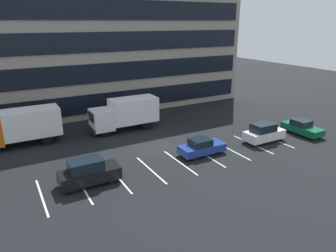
% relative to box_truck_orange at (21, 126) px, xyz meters
% --- Properties ---
extents(ground_plane, '(120.00, 120.00, 0.00)m').
position_rel_box_truck_orange_xyz_m(ground_plane, '(11.20, -7.22, -1.98)').
color(ground_plane, black).
extents(office_building, '(39.68, 11.64, 18.00)m').
position_rel_box_truck_orange_xyz_m(office_building, '(11.20, 10.73, 7.03)').
color(office_building, gray).
rests_on(office_building, ground_plane).
extents(lot_markings, '(22.54, 5.40, 0.01)m').
position_rel_box_truck_orange_xyz_m(lot_markings, '(11.20, -10.97, -1.97)').
color(lot_markings, silver).
rests_on(lot_markings, ground_plane).
extents(box_truck_orange, '(7.57, 2.51, 3.51)m').
position_rel_box_truck_orange_xyz_m(box_truck_orange, '(0.00, 0.00, 0.00)').
color(box_truck_orange, '#D85914').
rests_on(box_truck_orange, ground_plane).
extents(box_truck_white, '(7.53, 2.49, 3.49)m').
position_rel_box_truck_orange_xyz_m(box_truck_white, '(10.44, -0.72, -0.01)').
color(box_truck_white, white).
rests_on(box_truck_white, ground_plane).
extents(sedan_forest, '(1.79, 4.27, 1.53)m').
position_rel_box_truck_orange_xyz_m(sedan_forest, '(26.31, -11.29, -1.25)').
color(sedan_forest, '#0C5933').
rests_on(sedan_forest, ground_plane).
extents(suv_white, '(4.23, 1.79, 1.91)m').
position_rel_box_truck_orange_xyz_m(suv_white, '(21.10, -10.87, -1.05)').
color(suv_white, white).
rests_on(suv_white, ground_plane).
extents(sedan_navy, '(4.25, 1.78, 1.52)m').
position_rel_box_truck_orange_xyz_m(sedan_navy, '(13.81, -10.44, -1.26)').
color(sedan_navy, navy).
rests_on(sedan_navy, ground_plane).
extents(suv_black, '(4.41, 1.87, 2.00)m').
position_rel_box_truck_orange_xyz_m(suv_black, '(3.39, -10.78, -1.01)').
color(suv_black, black).
rests_on(suv_black, ground_plane).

